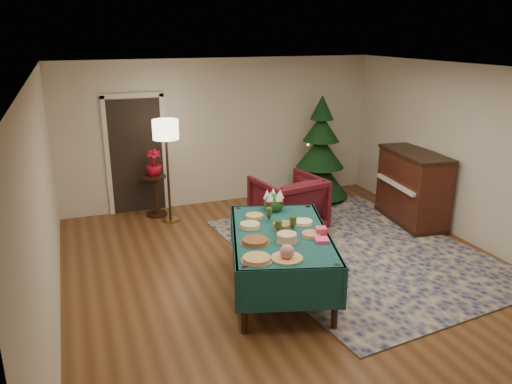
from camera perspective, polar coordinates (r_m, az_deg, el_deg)
name	(u,v)px	position (r m, az deg, el deg)	size (l,w,h in m)	color
room_shell	(304,183)	(6.25, 5.47, 1.06)	(7.00, 7.00, 7.00)	#593319
doorway	(136,152)	(9.14, -13.53, 4.41)	(1.08, 0.04, 2.16)	black
rug	(358,251)	(7.70, 11.53, -6.57)	(3.20, 4.20, 0.02)	navy
buffet_table	(281,244)	(6.22, 2.83, -5.98)	(1.72, 2.29, 0.79)	black
platter_0	(257,259)	(5.42, 0.08, -7.67)	(0.35, 0.35, 0.05)	silver
platter_1	(287,254)	(5.44, 3.55, -7.05)	(0.36, 0.36, 0.17)	silver
platter_2	(255,241)	(5.84, -0.09, -5.66)	(0.35, 0.35, 0.05)	silver
platter_3	(287,238)	(5.88, 3.53, -5.26)	(0.28, 0.28, 0.11)	silver
platter_4	(311,235)	(6.08, 6.36, -4.86)	(0.27, 0.27, 0.04)	silver
platter_5	(250,226)	(6.29, -0.70, -3.87)	(0.29, 0.29, 0.05)	silver
platter_6	(283,226)	(6.26, 3.07, -3.91)	(0.28, 0.28, 0.08)	silver
platter_7	(303,222)	(6.44, 5.40, -3.48)	(0.28, 0.28, 0.04)	silver
platter_8	(254,216)	(6.62, -0.18, -2.80)	(0.27, 0.27, 0.04)	silver
goblet_0	(269,214)	(6.47, 1.50, -2.56)	(0.08, 0.08, 0.18)	#2D471E
goblet_1	(293,223)	(6.19, 4.27, -3.57)	(0.08, 0.08, 0.18)	#2D471E
goblet_2	(278,227)	(6.06, 2.57, -4.03)	(0.08, 0.08, 0.18)	#2D471E
napkin_stack	(322,240)	(5.93, 7.51, -5.48)	(0.16, 0.16, 0.04)	#F4447F
gift_box	(321,231)	(6.10, 7.45, -4.49)	(0.13, 0.13, 0.11)	#E7405B
centerpiece	(274,201)	(6.85, 2.04, -1.04)	(0.29, 0.29, 0.33)	#1E4C1E
armchair	(288,201)	(8.16, 3.69, -1.02)	(0.99, 0.93, 1.02)	#51111A
floor_lamp	(166,136)	(8.42, -10.27, 6.33)	(0.43, 0.43, 1.77)	#A57F3F
side_table	(156,196)	(9.03, -11.38, -0.48)	(0.41, 0.41, 0.73)	black
potted_plant	(154,169)	(8.89, -11.58, 2.63)	(0.26, 0.47, 0.26)	#A30B1D
christmas_tree	(320,154)	(9.64, 7.36, 4.34)	(1.30, 1.30, 2.03)	black
piano	(412,188)	(8.88, 17.42, 0.41)	(0.83, 1.50, 1.24)	black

